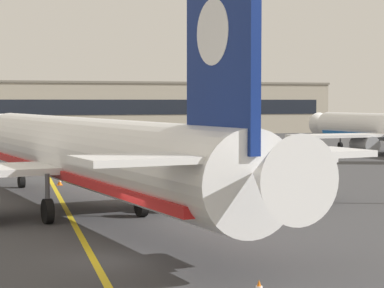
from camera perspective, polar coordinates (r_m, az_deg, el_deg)
The scene contains 4 objects.
ground_plane at distance 30.06m, azimuth -5.65°, elevation -8.79°, with size 400.00×400.00×0.00m, color #3D3D3F.
taxiway_centreline at distance 59.50m, azimuth -10.74°, elevation -2.83°, with size 0.30×180.00×0.01m, color yellow.
airliner_foreground at distance 41.28m, azimuth -8.23°, elevation -0.80°, with size 32.34×41.29×11.65m.
safety_cone_by_nose_gear at distance 56.69m, azimuth -10.10°, elevation -2.87°, with size 0.44×0.44×0.55m.
Camera 1 is at (-5.14, -28.95, 6.28)m, focal length 69.68 mm.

